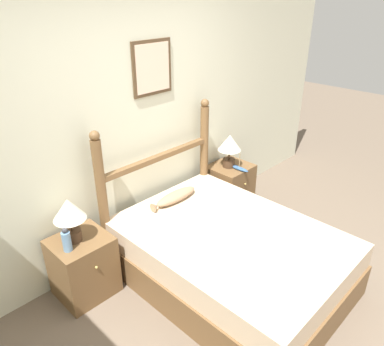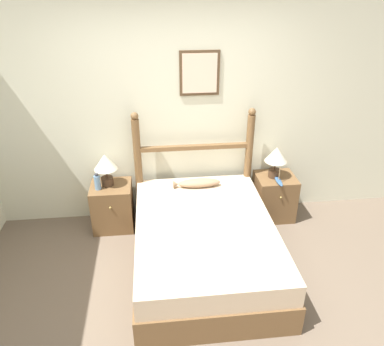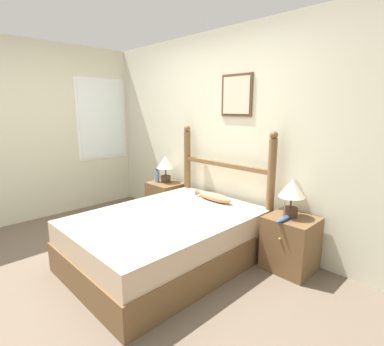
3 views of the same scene
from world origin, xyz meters
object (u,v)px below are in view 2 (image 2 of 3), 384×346
(bed, at_px, (204,244))
(fish_pillow, at_px, (198,183))
(table_lamp_left, at_px, (105,164))
(model_boat, at_px, (279,181))
(bottle, at_px, (97,182))
(nightstand_left, at_px, (113,206))
(nightstand_right, at_px, (274,196))
(table_lamp_right, at_px, (276,157))

(bed, relative_size, fish_pillow, 3.55)
(table_lamp_left, bearing_deg, model_boat, -4.70)
(bottle, bearing_deg, fish_pillow, -1.26)
(nightstand_left, xyz_separation_m, bottle, (-0.13, -0.06, 0.37))
(nightstand_left, relative_size, nightstand_right, 1.00)
(nightstand_left, distance_m, nightstand_right, 1.97)
(nightstand_left, bearing_deg, table_lamp_left, 139.53)
(bed, distance_m, nightstand_left, 1.27)
(table_lamp_right, distance_m, model_boat, 0.28)
(bed, bearing_deg, nightstand_right, 39.26)
(bottle, xyz_separation_m, model_boat, (2.08, -0.08, -0.07))
(bed, bearing_deg, bottle, 146.28)
(nightstand_left, xyz_separation_m, fish_pillow, (1.01, -0.09, 0.30))
(nightstand_right, relative_size, fish_pillow, 1.02)
(nightstand_right, bearing_deg, fish_pillow, -174.94)
(nightstand_right, xyz_separation_m, table_lamp_right, (-0.03, 0.01, 0.54))
(model_boat, distance_m, fish_pillow, 0.95)
(nightstand_left, xyz_separation_m, nightstand_right, (1.97, 0.00, 0.00))
(bed, height_order, table_lamp_right, table_lamp_right)
(nightstand_left, bearing_deg, bed, -39.26)
(nightstand_right, bearing_deg, bottle, -178.35)
(nightstand_left, distance_m, table_lamp_left, 0.54)
(bed, height_order, model_boat, model_boat)
(nightstand_right, height_order, model_boat, model_boat)
(bed, height_order, bottle, bottle)
(bottle, bearing_deg, table_lamp_left, 41.55)
(bed, height_order, nightstand_right, nightstand_right)
(bed, xyz_separation_m, table_lamp_right, (0.96, 0.81, 0.56))
(bed, xyz_separation_m, nightstand_right, (0.99, 0.81, 0.02))
(table_lamp_right, height_order, bottle, table_lamp_right)
(fish_pillow, bearing_deg, nightstand_right, 5.06)
(nightstand_left, bearing_deg, nightstand_right, 0.00)
(table_lamp_left, relative_size, bottle, 1.83)
(bed, relative_size, nightstand_right, 3.48)
(nightstand_left, bearing_deg, fish_pillow, -4.87)
(nightstand_left, distance_m, model_boat, 1.98)
(nightstand_right, bearing_deg, bed, -140.74)
(table_lamp_left, height_order, model_boat, table_lamp_left)
(bed, height_order, table_lamp_left, table_lamp_left)
(table_lamp_left, xyz_separation_m, model_boat, (1.99, -0.16, -0.24))
(bed, xyz_separation_m, model_boat, (0.97, 0.67, 0.32))
(nightstand_right, bearing_deg, table_lamp_right, 167.73)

